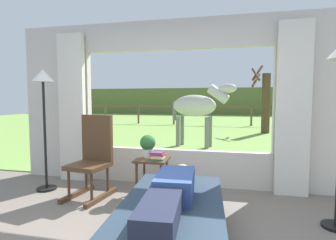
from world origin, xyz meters
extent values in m
cube|color=beige|center=(-2.02, 2.26, 1.27)|extent=(1.15, 0.12, 2.55)
cube|color=beige|center=(2.02, 2.26, 1.27)|extent=(1.15, 0.12, 2.55)
cube|color=beige|center=(0.00, 2.26, 0.28)|extent=(2.90, 0.12, 0.55)
cube|color=beige|center=(0.00, 2.26, 2.33)|extent=(2.90, 0.12, 0.45)
cube|color=silver|center=(-1.69, 2.12, 1.20)|extent=(0.44, 0.10, 2.40)
cube|color=silver|center=(1.69, 2.12, 1.20)|extent=(0.44, 0.10, 2.40)
cube|color=#759E47|center=(0.00, 13.16, 0.01)|extent=(36.00, 21.68, 0.02)
cube|color=#5F6B38|center=(0.00, 23.00, 1.20)|extent=(36.00, 2.00, 2.40)
cube|color=black|center=(0.34, 0.46, 0.12)|extent=(0.94, 1.62, 0.24)
cube|color=#233342|center=(0.34, 0.46, 0.33)|extent=(1.02, 1.76, 0.18)
cube|color=#334C8C|center=(0.34, 0.61, 0.53)|extent=(0.38, 0.62, 0.22)
cube|color=#1E2338|center=(0.34, 0.01, 0.51)|extent=(0.33, 0.70, 0.18)
sphere|color=tan|center=(0.34, 1.00, 0.53)|extent=(0.20, 0.20, 0.20)
cube|color=#4C331E|center=(-1.02, 1.40, 0.44)|extent=(0.54, 0.54, 0.06)
cube|color=#4C331E|center=(-0.99, 1.61, 0.78)|extent=(0.48, 0.13, 0.68)
cube|color=#4C331E|center=(-1.21, 1.43, 0.03)|extent=(0.16, 0.68, 0.06)
cube|color=#4C331E|center=(-0.82, 1.37, 0.03)|extent=(0.16, 0.68, 0.06)
cylinder|color=#4C331E|center=(-1.22, 1.25, 0.24)|extent=(0.04, 0.04, 0.38)
cylinder|color=#4C331E|center=(-0.86, 1.20, 0.24)|extent=(0.04, 0.04, 0.38)
cylinder|color=#4C331E|center=(-1.17, 1.61, 0.24)|extent=(0.04, 0.04, 0.38)
cylinder|color=#4C331E|center=(-0.81, 1.56, 0.24)|extent=(0.04, 0.04, 0.38)
cube|color=#4C331E|center=(-0.20, 1.69, 0.51)|extent=(0.44, 0.44, 0.03)
cylinder|color=#4C331E|center=(-0.37, 1.52, 0.24)|extent=(0.04, 0.04, 0.49)
cylinder|color=#4C331E|center=(-0.03, 1.52, 0.24)|extent=(0.04, 0.04, 0.49)
cylinder|color=#4C331E|center=(-0.37, 1.86, 0.24)|extent=(0.04, 0.04, 0.49)
cylinder|color=#4C331E|center=(-0.03, 1.86, 0.24)|extent=(0.04, 0.04, 0.49)
cylinder|color=silver|center=(-0.28, 1.75, 0.58)|extent=(0.14, 0.14, 0.12)
sphere|color=#2D6B2D|center=(-0.28, 1.75, 0.73)|extent=(0.22, 0.22, 0.22)
cube|color=#337247|center=(-0.10, 1.63, 0.53)|extent=(0.18, 0.15, 0.02)
cube|color=beige|center=(-0.10, 1.63, 0.56)|extent=(0.16, 0.15, 0.03)
cube|color=#B22D28|center=(-0.11, 1.64, 0.59)|extent=(0.18, 0.15, 0.03)
cube|color=#59336B|center=(-0.12, 1.63, 0.61)|extent=(0.19, 0.15, 0.02)
cylinder|color=black|center=(-1.80, 1.57, 0.01)|extent=(0.28, 0.28, 0.03)
cylinder|color=black|center=(-1.80, 1.57, 0.79)|extent=(0.04, 0.04, 1.59)
cone|color=white|center=(-1.80, 1.57, 1.68)|extent=(0.32, 0.32, 0.18)
cylinder|color=black|center=(1.93, 1.19, 0.01)|extent=(0.28, 0.28, 0.03)
ellipsoid|color=#B2B2AD|center=(-0.10, 5.56, 1.17)|extent=(1.33, 0.82, 0.60)
cylinder|color=#B2B2AD|center=(0.57, 5.41, 1.48)|extent=(0.64, 0.39, 0.53)
ellipsoid|color=#B2B2AD|center=(0.80, 5.36, 1.63)|extent=(0.51, 0.30, 0.24)
cube|color=slate|center=(0.49, 5.43, 1.51)|extent=(0.44, 0.17, 0.32)
cylinder|color=slate|center=(-0.68, 5.69, 1.02)|extent=(0.12, 0.12, 0.55)
cylinder|color=slate|center=(0.35, 5.62, 0.45)|extent=(0.11, 0.11, 0.85)
cylinder|color=slate|center=(0.28, 5.31, 0.45)|extent=(0.11, 0.11, 0.85)
cylinder|color=slate|center=(-0.47, 5.81, 0.45)|extent=(0.11, 0.11, 0.85)
cylinder|color=slate|center=(-0.54, 5.50, 0.45)|extent=(0.11, 0.11, 0.85)
cylinder|color=#4C3823|center=(2.29, 9.27, 1.19)|extent=(0.32, 0.32, 2.35)
cylinder|color=#47331E|center=(1.91, 9.41, 2.12)|extent=(0.45, 1.02, 0.61)
cylinder|color=#47331E|center=(1.96, 9.45, 2.41)|extent=(0.52, 0.84, 0.68)
cylinder|color=#47331E|center=(1.88, 9.21, 2.34)|extent=(0.26, 1.10, 0.61)
cylinder|color=brown|center=(-8.00, 12.18, 0.57)|extent=(0.10, 0.10, 1.10)
cylinder|color=brown|center=(-6.00, 12.18, 0.57)|extent=(0.10, 0.10, 1.10)
cylinder|color=brown|center=(-4.00, 12.18, 0.57)|extent=(0.10, 0.10, 1.10)
cylinder|color=brown|center=(-2.00, 12.18, 0.57)|extent=(0.10, 0.10, 1.10)
cylinder|color=brown|center=(0.00, 12.18, 0.57)|extent=(0.10, 0.10, 1.10)
cylinder|color=brown|center=(2.00, 12.18, 0.57)|extent=(0.10, 0.10, 1.10)
cylinder|color=brown|center=(4.00, 12.18, 0.57)|extent=(0.10, 0.10, 1.10)
cube|color=brown|center=(0.00, 12.18, 0.97)|extent=(16.00, 0.06, 0.08)
camera|label=1|loc=(0.81, -1.81, 1.33)|focal=28.43mm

